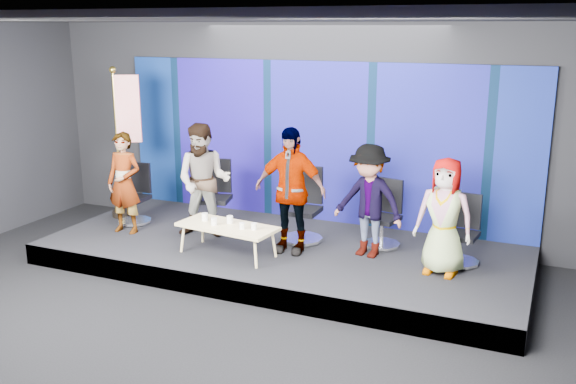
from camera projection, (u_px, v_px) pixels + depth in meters
name	position (u px, v px, depth m)	size (l,w,h in m)	color
ground	(194.00, 336.00, 7.33)	(10.00, 10.00, 0.00)	black
room_walls	(185.00, 126.00, 6.71)	(10.02, 8.02, 3.51)	black
riser	(282.00, 254.00, 9.51)	(7.00, 3.00, 0.30)	black
backdrop	(318.00, 142.00, 10.43)	(7.00, 0.08, 2.60)	navy
chair_a	(135.00, 203.00, 10.49)	(0.57, 0.57, 0.97)	silver
panelist_a	(124.00, 183.00, 9.89)	(0.57, 0.38, 1.58)	black
chair_b	(215.00, 205.00, 10.27)	(0.74, 0.74, 1.08)	silver
panelist_b	(204.00, 181.00, 9.66)	(0.85, 0.66, 1.75)	black
chair_c	(303.00, 217.00, 9.59)	(0.64, 0.64, 1.11)	silver
panelist_c	(290.00, 190.00, 9.01)	(1.05, 0.44, 1.80)	black
chair_d	(384.00, 224.00, 9.37)	(0.65, 0.65, 0.98)	silver
panelist_d	(369.00, 201.00, 8.85)	(1.03, 0.59, 1.59)	black
chair_e	(461.00, 241.00, 8.68)	(0.59, 0.59, 0.95)	silver
panelist_e	(444.00, 217.00, 8.22)	(0.75, 0.49, 1.54)	black
coffee_table	(227.00, 227.00, 8.98)	(1.47, 0.76, 0.43)	tan
mug_a	(205.00, 217.00, 9.17)	(0.09, 0.09, 0.11)	silver
mug_b	(214.00, 222.00, 8.96)	(0.09, 0.09, 0.10)	silver
mug_c	(230.00, 220.00, 9.04)	(0.09, 0.09, 0.11)	silver
mug_d	(242.00, 226.00, 8.79)	(0.07, 0.07, 0.09)	silver
mug_e	(254.00, 226.00, 8.76)	(0.08, 0.08, 0.09)	silver
flag_stand	(125.00, 139.00, 10.56)	(0.55, 0.36, 2.51)	black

